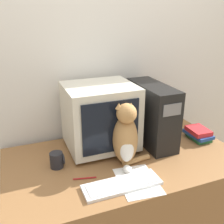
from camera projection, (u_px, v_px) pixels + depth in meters
wall_back at (99, 64)px, 1.92m from camera, size 7.00×0.05×2.50m
desk at (123, 203)px, 1.83m from camera, size 1.49×0.83×0.73m
crt_monitor at (100, 117)px, 1.74m from camera, size 0.45×0.40×0.44m
computer_tower at (152, 114)px, 1.83m from camera, size 0.18×0.48×0.42m
keyboard at (122, 185)px, 1.41m from camera, size 0.43×0.14×0.02m
cat at (126, 137)px, 1.58m from camera, size 0.26×0.28×0.40m
book_stack at (198, 134)px, 1.92m from camera, size 0.14×0.21×0.08m
pen at (85, 178)px, 1.48m from camera, size 0.13×0.04×0.01m
paper_sheet at (138, 181)px, 1.46m from camera, size 0.24×0.32×0.00m
mug at (57, 160)px, 1.57m from camera, size 0.09×0.08×0.10m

